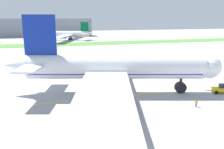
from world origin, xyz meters
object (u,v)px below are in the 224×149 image
Objects in this scene: service_truck_baggage_loader at (82,65)px; ground_crew_wingwalker_port at (85,88)px; airliner_foreground at (113,68)px; parked_airliner_far_centre at (68,34)px; ground_crew_marshaller_front at (196,102)px; pushback_tug at (220,89)px.

ground_crew_wingwalker_port is at bearing -98.42° from service_truck_baggage_loader.
parked_airliner_far_centre is (5.70, 152.46, -1.35)m from airliner_foreground.
ground_crew_wingwalker_port is 0.93× the size of ground_crew_marshaller_front.
airliner_foreground is at bearing -21.58° from ground_crew_wingwalker_port.
pushback_tug is 13.47m from ground_crew_marshaller_front.
ground_crew_marshaller_front is 0.02× the size of parked_airliner_far_centre.
airliner_foreground reaches higher than service_truck_baggage_loader.
airliner_foreground is at bearing -85.02° from service_truck_baggage_loader.
service_truck_baggage_loader is at bearing 110.83° from ground_crew_marshaller_front.
pushback_tug is at bearing 29.05° from ground_crew_marshaller_front.
parked_airliner_far_centre is at bearing 86.13° from service_truck_baggage_loader.
airliner_foreground reaches higher than ground_crew_wingwalker_port.
service_truck_baggage_loader is (-28.55, 37.56, 0.46)m from pushback_tug.
service_truck_baggage_loader reaches higher than ground_crew_wingwalker_port.
airliner_foreground is 13.46× the size of service_truck_baggage_loader.
parked_airliner_far_centre is (-8.48, 166.79, 4.12)m from ground_crew_marshaller_front.
parked_airliner_far_centre is (-20.26, 160.25, 4.12)m from pushback_tug.
ground_crew_wingwalker_port is 27.46m from service_truck_baggage_loader.
parked_airliner_far_centre is at bearing 85.30° from ground_crew_wingwalker_port.
service_truck_baggage_loader is (-16.78, 44.10, 0.46)m from ground_crew_marshaller_front.
parked_airliner_far_centre is at bearing 87.86° from airliner_foreground.
airliner_foreground is 9.02m from ground_crew_wingwalker_port.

